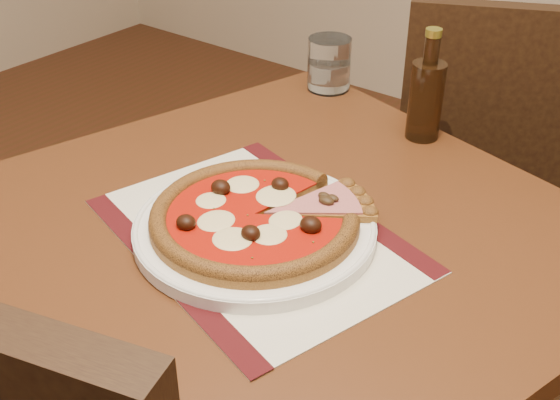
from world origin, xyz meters
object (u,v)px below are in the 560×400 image
object	(u,v)px
chair_far	(499,175)
pizza	(254,216)
table	(272,283)
water_glass	(329,64)
plate	(255,228)
bottle	(426,97)

from	to	relation	value
chair_far	pizza	world-z (taller)	chair_far
table	chair_far	distance (m)	0.71
chair_far	water_glass	size ratio (longest dim) A/B	9.37
water_glass	chair_far	bearing A→B (deg)	44.92
pizza	table	bearing A→B (deg)	86.94
plate	pizza	world-z (taller)	pizza
chair_far	water_glass	distance (m)	0.47
table	chair_far	world-z (taller)	chair_far
table	pizza	size ratio (longest dim) A/B	3.56
table	bottle	distance (m)	0.40
chair_far	plate	size ratio (longest dim) A/B	2.88
bottle	plate	bearing A→B (deg)	-95.69
pizza	water_glass	distance (m)	0.50
table	chair_far	bearing A→B (deg)	84.30
pizza	water_glass	world-z (taller)	water_glass
plate	pizza	xyz separation A→B (m)	(-0.00, -0.00, 0.02)
plate	pizza	size ratio (longest dim) A/B	1.16
table	water_glass	distance (m)	0.50
table	pizza	xyz separation A→B (m)	(-0.00, -0.03, 0.13)
pizza	water_glass	size ratio (longest dim) A/B	2.80
pizza	water_glass	xyz separation A→B (m)	(-0.20, 0.46, 0.02)
table	water_glass	world-z (taller)	water_glass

